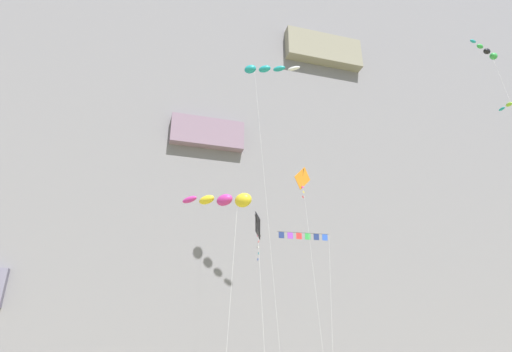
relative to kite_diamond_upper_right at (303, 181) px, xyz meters
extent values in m
cube|color=gray|center=(-7.53, 30.88, 22.80)|extent=(180.00, 25.14, 83.30)
cube|color=gray|center=(-7.53, 17.94, 13.97)|extent=(10.91, 2.05, 4.63)
cube|color=gray|center=(12.67, 17.67, 34.11)|extent=(14.24, 2.47, 6.02)
ellipsoid|color=#8CCC33|center=(15.92, -11.46, 4.79)|extent=(0.41, 0.68, 0.37)
ellipsoid|color=teal|center=(15.85, -10.70, 4.77)|extent=(0.31, 0.66, 0.27)
cube|color=orange|center=(0.00, 0.04, 0.29)|extent=(2.28, 1.35, 2.58)
cylinder|color=black|center=(0.00, 0.04, 0.29)|extent=(0.30, 0.35, 2.12)
cube|color=#CC3399|center=(-0.01, 0.04, -0.67)|extent=(0.29, 0.16, 0.15)
cube|color=yellow|center=(0.05, 0.04, -1.21)|extent=(0.24, 0.24, 0.15)
cube|color=red|center=(-0.05, 0.04, -1.75)|extent=(0.24, 0.24, 0.15)
cylinder|color=silver|center=(0.06, -1.31, -9.38)|extent=(0.13, 2.70, 18.71)
cylinder|color=black|center=(0.13, 0.84, -5.24)|extent=(5.38, 0.38, 0.03)
cube|color=blue|center=(2.38, 0.69, -5.58)|extent=(0.56, 0.11, 0.62)
cube|color=navy|center=(1.48, 0.75, -5.58)|extent=(0.56, 0.10, 0.62)
cube|color=green|center=(0.58, 0.81, -5.58)|extent=(0.56, 0.13, 0.62)
cube|color=red|center=(-0.31, 0.87, -5.58)|extent=(0.56, 0.07, 0.62)
cube|color=purple|center=(-1.21, 0.92, -5.58)|extent=(0.56, 0.09, 0.62)
cube|color=navy|center=(-2.11, 0.98, -5.58)|extent=(0.56, 0.08, 0.62)
cylinder|color=silver|center=(1.87, -0.74, -11.99)|extent=(1.92, 2.83, 13.50)
ellipsoid|color=teal|center=(-4.80, 3.12, 15.33)|extent=(1.84, 1.59, 1.17)
ellipsoid|color=teal|center=(-3.23, 2.33, 15.10)|extent=(1.74, 1.42, 0.99)
ellipsoid|color=teal|center=(-1.66, 1.54, 14.88)|extent=(1.64, 1.24, 0.81)
ellipsoid|color=white|center=(-0.09, 0.75, 14.66)|extent=(1.54, 1.07, 0.63)
cylinder|color=silver|center=(-3.82, 0.44, -1.86)|extent=(1.03, 4.91, 33.75)
ellipsoid|color=yellow|center=(-8.87, -10.76, -6.69)|extent=(1.61, 1.57, 1.12)
ellipsoid|color=#CC3399|center=(-9.96, -9.85, -6.46)|extent=(1.48, 1.42, 0.95)
ellipsoid|color=yellow|center=(-11.05, -8.93, -6.24)|extent=(1.35, 1.27, 0.78)
ellipsoid|color=#CC3399|center=(-12.15, -8.01, -6.01)|extent=(1.22, 1.12, 0.61)
cylinder|color=silver|center=(-9.75, -11.64, -12.80)|extent=(1.13, 2.32, 11.88)
ellipsoid|color=green|center=(18.07, -9.60, 12.26)|extent=(1.15, 0.93, 0.82)
ellipsoid|color=black|center=(17.00, -9.88, 12.43)|extent=(1.10, 0.80, 0.69)
ellipsoid|color=green|center=(15.93, -10.16, 12.59)|extent=(1.05, 0.67, 0.57)
ellipsoid|color=teal|center=(14.86, -10.45, 12.75)|extent=(1.00, 0.54, 0.44)
cube|color=black|center=(-6.85, -7.23, -7.29)|extent=(0.47, 2.13, 2.09)
cylinder|color=black|center=(-6.85, -7.23, -7.29)|extent=(0.50, 0.08, 1.70)
cube|color=pink|center=(-6.87, -7.23, -8.08)|extent=(0.06, 0.25, 0.13)
cube|color=red|center=(-6.80, -7.23, -8.52)|extent=(0.03, 0.25, 0.13)
cube|color=white|center=(-6.87, -7.23, -8.96)|extent=(0.09, 0.25, 0.13)
cube|color=#38B2D1|center=(-6.80, -7.23, -9.40)|extent=(0.04, 0.25, 0.13)
cube|color=blue|center=(-6.85, -7.23, -9.84)|extent=(0.04, 0.25, 0.13)
cylinder|color=silver|center=(-6.94, -8.51, -13.14)|extent=(0.19, 2.59, 11.19)
camera|label=1|loc=(-14.97, -35.64, -15.89)|focal=28.54mm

